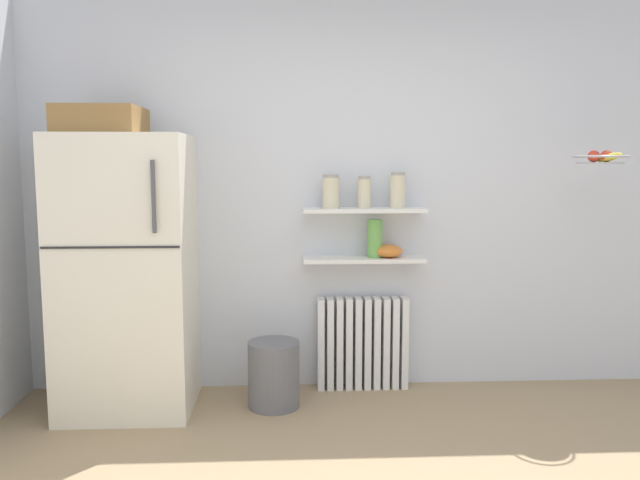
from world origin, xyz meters
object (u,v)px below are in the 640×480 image
at_px(radiator, 363,343).
at_px(hanging_fruit_basket, 601,158).
at_px(shelf_bowl, 388,251).
at_px(storage_jar_2, 398,190).
at_px(storage_jar_0, 331,192).
at_px(trash_bin, 274,374).
at_px(storage_jar_1, 364,192).
at_px(vase, 375,239).
at_px(refrigerator, 126,268).

height_order(radiator, hanging_fruit_basket, hanging_fruit_basket).
bearing_deg(shelf_bowl, storage_jar_2, -0.00).
height_order(storage_jar_0, shelf_bowl, storage_jar_0).
xyz_separation_m(storage_jar_0, shelf_bowl, (0.38, 0.00, -0.39)).
bearing_deg(storage_jar_0, trash_bin, -143.65).
bearing_deg(storage_jar_1, shelf_bowl, 0.00).
bearing_deg(storage_jar_2, vase, 180.00).
height_order(radiator, shelf_bowl, shelf_bowl).
distance_m(vase, hanging_fruit_basket, 1.47).
xyz_separation_m(refrigerator, storage_jar_1, (1.48, 0.23, 0.45)).
relative_size(radiator, trash_bin, 1.49).
bearing_deg(storage_jar_1, hanging_fruit_basket, -12.19).
distance_m(storage_jar_1, vase, 0.31).
bearing_deg(refrigerator, storage_jar_0, 10.34).
relative_size(refrigerator, radiator, 2.98).
distance_m(refrigerator, storage_jar_0, 1.36).
relative_size(storage_jar_2, shelf_bowl, 1.23).
bearing_deg(storage_jar_0, radiator, 7.83).
bearing_deg(hanging_fruit_basket, storage_jar_1, 167.81).
bearing_deg(refrigerator, shelf_bowl, 7.99).
bearing_deg(radiator, shelf_bowl, -10.57).
bearing_deg(radiator, storage_jar_2, -7.83).
xyz_separation_m(storage_jar_0, trash_bin, (-0.37, -0.27, -1.12)).
distance_m(storage_jar_0, hanging_fruit_basket, 1.67).
bearing_deg(storage_jar_2, shelf_bowl, 180.00).
height_order(vase, hanging_fruit_basket, hanging_fruit_basket).
height_order(storage_jar_2, trash_bin, storage_jar_2).
bearing_deg(vase, storage_jar_1, 180.00).
bearing_deg(radiator, vase, -22.69).
height_order(vase, shelf_bowl, vase).
height_order(shelf_bowl, trash_bin, shelf_bowl).
bearing_deg(radiator, storage_jar_0, -172.17).
height_order(refrigerator, storage_jar_2, refrigerator).
relative_size(storage_jar_2, trash_bin, 0.56).
bearing_deg(shelf_bowl, radiator, 169.43).
xyz_separation_m(radiator, vase, (0.07, -0.03, 0.71)).
relative_size(storage_jar_0, hanging_fruit_basket, 0.65).
bearing_deg(radiator, trash_bin, -152.75).
distance_m(storage_jar_0, shelf_bowl, 0.54).
xyz_separation_m(storage_jar_2, trash_bin, (-0.81, -0.27, -1.13)).
height_order(refrigerator, radiator, refrigerator).
distance_m(storage_jar_1, shelf_bowl, 0.42).
distance_m(storage_jar_0, trash_bin, 1.21).
bearing_deg(vase, trash_bin, -157.52).
bearing_deg(hanging_fruit_basket, radiator, 166.65).
xyz_separation_m(radiator, trash_bin, (-0.59, -0.30, -0.10)).
bearing_deg(storage_jar_1, storage_jar_2, -0.00).
relative_size(radiator, storage_jar_1, 2.97).
bearing_deg(vase, storage_jar_0, 180.00).
xyz_separation_m(storage_jar_0, hanging_fruit_basket, (1.63, -0.30, 0.21)).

